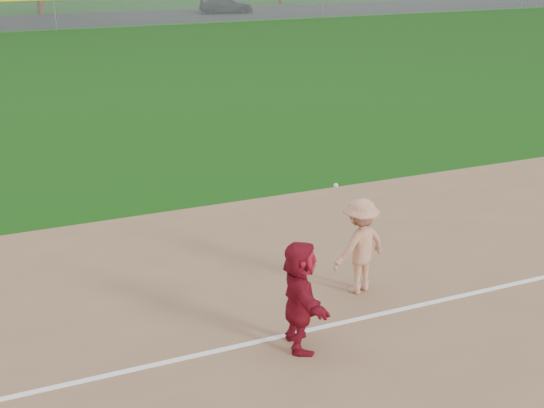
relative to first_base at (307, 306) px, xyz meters
name	(u,v)px	position (x,y,z in m)	size (l,w,h in m)	color
ground	(305,304)	(0.04, 0.17, -0.06)	(160.00, 160.00, 0.00)	#13440D
foul_line	(326,326)	(0.04, -0.63, -0.04)	(60.00, 0.10, 0.01)	white
parking_asphalt	(48,21)	(0.04, 46.17, -0.06)	(120.00, 10.00, 0.01)	black
first_base	(307,306)	(0.00, 0.00, 0.00)	(0.36, 0.36, 0.08)	white
base_runner	(300,296)	(-0.60, -0.97, 0.83)	(1.62, 0.52, 1.75)	maroon
car_right	(226,5)	(14.18, 46.25, 0.60)	(1.81, 4.46, 1.29)	black
first_base_play	(360,246)	(1.10, 0.25, 0.82)	(1.26, 0.91, 2.15)	#ABABAE
outfield_fence	(53,0)	(0.04, 40.17, 1.90)	(110.00, 0.12, 110.00)	#999EA0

